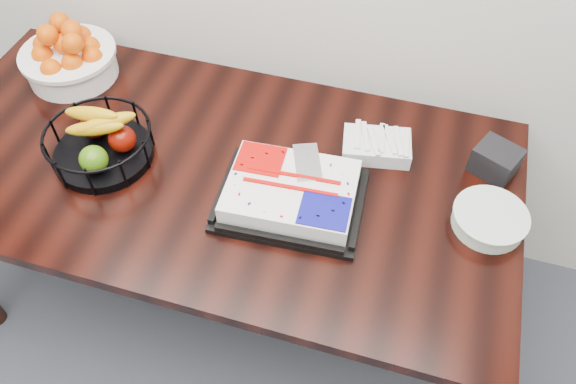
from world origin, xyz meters
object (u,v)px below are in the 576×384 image
(table, at_px, (213,184))
(cake_tray, at_px, (291,194))
(tangerine_bowl, at_px, (68,54))
(napkin_box, at_px, (496,160))
(fruit_basket, at_px, (99,141))
(plate_stack, at_px, (489,219))

(table, bearing_deg, cake_tray, -13.69)
(tangerine_bowl, height_order, napkin_box, tangerine_bowl)
(table, bearing_deg, napkin_box, 15.20)
(tangerine_bowl, bearing_deg, fruit_basket, -48.03)
(table, xyz_separation_m, plate_stack, (0.80, 0.01, 0.11))
(cake_tray, relative_size, plate_stack, 2.07)
(cake_tray, height_order, napkin_box, napkin_box)
(plate_stack, distance_m, napkin_box, 0.21)
(fruit_basket, distance_m, napkin_box, 1.15)
(table, xyz_separation_m, fruit_basket, (-0.31, -0.06, 0.15))
(tangerine_bowl, bearing_deg, cake_tray, -20.32)
(table, height_order, fruit_basket, fruit_basket)
(fruit_basket, relative_size, napkin_box, 2.58)
(fruit_basket, relative_size, plate_stack, 1.54)
(tangerine_bowl, distance_m, fruit_basket, 0.43)
(table, height_order, tangerine_bowl, tangerine_bowl)
(cake_tray, height_order, plate_stack, cake_tray)
(table, bearing_deg, plate_stack, 0.75)
(table, xyz_separation_m, tangerine_bowl, (-0.60, 0.26, 0.17))
(napkin_box, bearing_deg, plate_stack, -90.00)
(tangerine_bowl, distance_m, plate_stack, 1.42)
(table, distance_m, napkin_box, 0.84)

